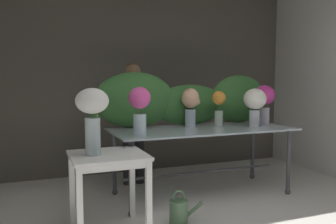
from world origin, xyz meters
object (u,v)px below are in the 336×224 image
at_px(vase_white_roses_tall, 92,113).
at_px(display_table_glass, 202,137).
at_px(watering_can, 179,212).
at_px(florist, 133,110).
at_px(vase_fuchsia_stock, 140,107).
at_px(vase_peach_carnations, 191,105).
at_px(vase_magenta_dahlias, 264,100).
at_px(vase_ivory_anemones, 255,103).
at_px(side_table_white, 108,165).
at_px(vase_sunset_roses, 219,105).

bearing_deg(vase_white_roses_tall, display_table_glass, 25.34).
bearing_deg(watering_can, display_table_glass, 50.57).
relative_size(florist, vase_fuchsia_stock, 3.15).
relative_size(florist, vase_peach_carnations, 3.38).
bearing_deg(florist, vase_magenta_dahlias, -25.91).
relative_size(vase_peach_carnations, vase_white_roses_tall, 0.80).
distance_m(vase_ivory_anemones, vase_white_roses_tall, 2.13).
relative_size(side_table_white, vase_white_roses_tall, 1.23).
height_order(vase_magenta_dahlias, vase_ivory_anemones, vase_magenta_dahlias).
relative_size(florist, vase_magenta_dahlias, 3.17).
bearing_deg(watering_can, vase_ivory_anemones, 25.67).
relative_size(side_table_white, vase_sunset_roses, 1.66).
bearing_deg(vase_magenta_dahlias, display_table_glass, 179.43).
bearing_deg(vase_peach_carnations, florist, 135.54).
bearing_deg(vase_fuchsia_stock, vase_sunset_roses, 18.39).
bearing_deg(florist, vase_ivory_anemones, -34.01).
bearing_deg(vase_sunset_roses, vase_white_roses_tall, -155.89).
xyz_separation_m(florist, vase_fuchsia_stock, (-0.22, -1.03, 0.13)).
bearing_deg(vase_magenta_dahlias, florist, 154.09).
bearing_deg(vase_ivory_anemones, vase_magenta_dahlias, 29.12).
height_order(vase_fuchsia_stock, watering_can, vase_fuchsia_stock).
distance_m(vase_peach_carnations, vase_ivory_anemones, 0.78).
xyz_separation_m(display_table_glass, watering_can, (-0.61, -0.74, -0.58)).
xyz_separation_m(florist, vase_sunset_roses, (0.92, -0.65, 0.09)).
bearing_deg(vase_fuchsia_stock, display_table_glass, 18.70).
relative_size(florist, vase_white_roses_tall, 2.70).
distance_m(side_table_white, florist, 1.58).
bearing_deg(vase_white_roses_tall, vase_magenta_dahlias, 16.07).
xyz_separation_m(florist, vase_magenta_dahlias, (1.53, -0.74, 0.14)).
relative_size(vase_sunset_roses, vase_white_roses_tall, 0.74).
bearing_deg(vase_fuchsia_stock, watering_can, -60.71).
relative_size(vase_magenta_dahlias, vase_white_roses_tall, 0.85).
bearing_deg(side_table_white, display_table_glass, 27.60).
xyz_separation_m(vase_fuchsia_stock, vase_white_roses_tall, (-0.55, -0.38, -0.00)).
relative_size(display_table_glass, vase_peach_carnations, 4.57).
distance_m(vase_sunset_roses, watering_can, 1.55).
height_order(vase_fuchsia_stock, vase_ivory_anemones, vase_fuchsia_stock).
xyz_separation_m(vase_peach_carnations, vase_white_roses_tall, (-1.34, -0.84, 0.02)).
bearing_deg(vase_sunset_roses, florist, 144.91).
bearing_deg(vase_white_roses_tall, vase_peach_carnations, 32.03).
relative_size(vase_fuchsia_stock, vase_magenta_dahlias, 1.01).
height_order(florist, watering_can, florist).
xyz_separation_m(florist, watering_can, (0.03, -1.48, -0.86)).
xyz_separation_m(display_table_glass, side_table_white, (-1.28, -0.67, -0.07)).
xyz_separation_m(display_table_glass, florist, (-0.65, 0.73, 0.28)).
bearing_deg(vase_white_roses_tall, watering_can, -5.27).
relative_size(side_table_white, vase_fuchsia_stock, 1.44).
bearing_deg(vase_ivory_anemones, vase_peach_carnations, 156.72).
bearing_deg(florist, vase_peach_carnations, -44.46).
height_order(display_table_glass, vase_magenta_dahlias, vase_magenta_dahlias).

